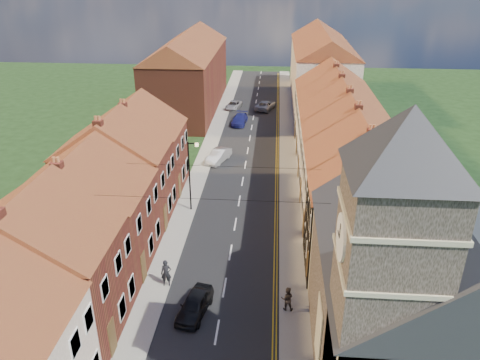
# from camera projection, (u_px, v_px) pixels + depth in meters

# --- Properties ---
(road) EXTENTS (7.00, 90.00, 0.02)m
(road) POSITION_uv_depth(u_px,v_px,m) (245.00, 165.00, 48.07)
(road) COLOR black
(road) RESTS_ON ground
(pavement_left) EXTENTS (1.80, 90.00, 0.12)m
(pavement_left) POSITION_uv_depth(u_px,v_px,m) (203.00, 163.00, 48.36)
(pavement_left) COLOR #ABA89B
(pavement_left) RESTS_ON ground
(pavement_right) EXTENTS (1.80, 90.00, 0.12)m
(pavement_right) POSITION_uv_depth(u_px,v_px,m) (288.00, 166.00, 47.74)
(pavement_right) COLOR #ABA89B
(pavement_right) RESTS_ON ground
(church) EXTENTS (11.25, 14.25, 15.20)m
(church) POSITION_uv_depth(u_px,v_px,m) (415.00, 286.00, 20.85)
(church) COLOR #2D271F
(church) RESTS_ON ground
(cottage_r_tudor) EXTENTS (8.30, 5.20, 9.00)m
(cottage_r_tudor) POSITION_uv_depth(u_px,v_px,m) (372.00, 212.00, 29.91)
(cottage_r_tudor) COLOR white
(cottage_r_tudor) RESTS_ON ground
(cottage_r_white_near) EXTENTS (8.30, 6.00, 9.00)m
(cottage_r_white_near) POSITION_uv_depth(u_px,v_px,m) (359.00, 177.00, 34.78)
(cottage_r_white_near) COLOR white
(cottage_r_white_near) RESTS_ON ground
(cottage_r_cream_mid) EXTENTS (8.30, 5.20, 9.00)m
(cottage_r_cream_mid) POSITION_uv_depth(u_px,v_px,m) (350.00, 150.00, 39.65)
(cottage_r_cream_mid) COLOR white
(cottage_r_cream_mid) RESTS_ON ground
(cottage_r_pink) EXTENTS (8.30, 6.00, 9.00)m
(cottage_r_pink) POSITION_uv_depth(u_px,v_px,m) (342.00, 129.00, 44.53)
(cottage_r_pink) COLOR white
(cottage_r_pink) RESTS_ON ground
(cottage_r_white_far) EXTENTS (8.30, 5.20, 9.00)m
(cottage_r_white_far) POSITION_uv_depth(u_px,v_px,m) (336.00, 113.00, 49.40)
(cottage_r_white_far) COLOR white
(cottage_r_white_far) RESTS_ON ground
(cottage_r_cream_far) EXTENTS (8.30, 6.00, 9.00)m
(cottage_r_cream_far) POSITION_uv_depth(u_px,v_px,m) (331.00, 99.00, 54.27)
(cottage_r_cream_far) COLOR white
(cottage_r_cream_far) RESTS_ON ground
(cottage_l_cream) EXTENTS (8.30, 6.30, 9.10)m
(cottage_l_cream) POSITION_uv_depth(u_px,v_px,m) (40.00, 263.00, 24.73)
(cottage_l_cream) COLOR brown
(cottage_l_cream) RESTS_ON ground
(cottage_l_white) EXTENTS (8.30, 6.90, 8.80)m
(cottage_l_white) POSITION_uv_depth(u_px,v_px,m) (86.00, 208.00, 30.58)
(cottage_l_white) COLOR brown
(cottage_l_white) RESTS_ON ground
(cottage_l_brick_mid) EXTENTS (8.30, 5.70, 9.10)m
(cottage_l_brick_mid) POSITION_uv_depth(u_px,v_px,m) (115.00, 168.00, 36.01)
(cottage_l_brick_mid) COLOR brown
(cottage_l_brick_mid) RESTS_ON ground
(cottage_l_pink) EXTENTS (8.30, 6.30, 8.80)m
(cottage_l_pink) POSITION_uv_depth(u_px,v_px,m) (136.00, 144.00, 41.31)
(cottage_l_pink) COLOR brown
(cottage_l_pink) RESTS_ON ground
(block_right_far) EXTENTS (8.30, 24.20, 10.50)m
(block_right_far) POSITION_uv_depth(u_px,v_px,m) (321.00, 65.00, 67.74)
(block_right_far) COLOR white
(block_right_far) RESTS_ON ground
(block_left_far) EXTENTS (8.30, 24.20, 10.50)m
(block_left_far) POSITION_uv_depth(u_px,v_px,m) (188.00, 71.00, 64.53)
(block_left_far) COLOR brown
(block_left_far) RESTS_ON ground
(lamppost) EXTENTS (0.88, 0.15, 6.00)m
(lamppost) POSITION_uv_depth(u_px,v_px,m) (190.00, 172.00, 37.81)
(lamppost) COLOR black
(lamppost) RESTS_ON pavement_left
(car_near) EXTENTS (2.14, 3.83, 1.23)m
(car_near) POSITION_uv_depth(u_px,v_px,m) (195.00, 305.00, 27.61)
(car_near) COLOR black
(car_near) RESTS_ON ground
(car_mid) EXTENTS (2.61, 4.17, 1.30)m
(car_mid) POSITION_uv_depth(u_px,v_px,m) (218.00, 156.00, 48.61)
(car_mid) COLOR #A9ABB1
(car_mid) RESTS_ON ground
(car_far) EXTENTS (2.05, 4.31, 1.21)m
(car_far) POSITION_uv_depth(u_px,v_px,m) (240.00, 119.00, 59.89)
(car_far) COLOR navy
(car_far) RESTS_ON ground
(car_distant) EXTENTS (2.42, 4.06, 1.06)m
(car_distant) POSITION_uv_depth(u_px,v_px,m) (234.00, 105.00, 66.11)
(car_distant) COLOR #A1A3A8
(car_distant) RESTS_ON ground
(pedestrian_left) EXTENTS (0.72, 0.52, 1.84)m
(pedestrian_left) POSITION_uv_depth(u_px,v_px,m) (166.00, 273.00, 29.68)
(pedestrian_left) COLOR black
(pedestrian_left) RESTS_ON pavement_left
(pedestrian_right) EXTENTS (0.76, 0.59, 1.55)m
(pedestrian_right) POSITION_uv_depth(u_px,v_px,m) (287.00, 299.00, 27.67)
(pedestrian_right) COLOR #2B2623
(pedestrian_right) RESTS_ON pavement_right
(car_distant_b) EXTENTS (3.34, 4.96, 1.26)m
(car_distant_b) POSITION_uv_depth(u_px,v_px,m) (266.00, 105.00, 65.75)
(car_distant_b) COLOR #9B9CA2
(car_distant_b) RESTS_ON ground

